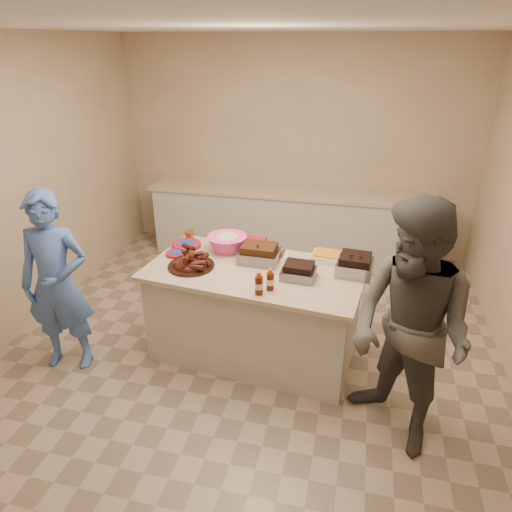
% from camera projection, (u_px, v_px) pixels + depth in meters
% --- Properties ---
extents(room, '(4.50, 5.00, 2.70)m').
position_uv_depth(room, '(248.00, 354.00, 4.19)').
color(room, tan).
rests_on(room, ground).
extents(back_counter, '(3.60, 0.64, 0.90)m').
position_uv_depth(back_counter, '(289.00, 223.00, 5.93)').
color(back_counter, beige).
rests_on(back_counter, ground).
extents(island, '(1.91, 1.15, 0.86)m').
position_uv_depth(island, '(255.00, 352.00, 4.22)').
color(island, beige).
rests_on(island, ground).
extents(rib_platter, '(0.43, 0.43, 0.16)m').
position_uv_depth(rib_platter, '(191.00, 267.00, 3.89)').
color(rib_platter, '#44140C').
rests_on(rib_platter, island).
extents(pulled_pork_tray, '(0.35, 0.27, 0.10)m').
position_uv_depth(pulled_pork_tray, '(259.00, 262.00, 3.98)').
color(pulled_pork_tray, '#47230F').
rests_on(pulled_pork_tray, island).
extents(brisket_tray, '(0.28, 0.24, 0.08)m').
position_uv_depth(brisket_tray, '(298.00, 278.00, 3.71)').
color(brisket_tray, black).
rests_on(brisket_tray, island).
extents(roasting_pan, '(0.31, 0.31, 0.11)m').
position_uv_depth(roasting_pan, '(354.00, 274.00, 3.78)').
color(roasting_pan, gray).
rests_on(roasting_pan, island).
extents(coleslaw_bowl, '(0.40, 0.40, 0.25)m').
position_uv_depth(coleslaw_bowl, '(228.00, 251.00, 4.19)').
color(coleslaw_bowl, '#FF46A3').
rests_on(coleslaw_bowl, island).
extents(sausage_plate, '(0.35, 0.35, 0.05)m').
position_uv_depth(sausage_plate, '(271.00, 256.00, 4.09)').
color(sausage_plate, silver).
rests_on(sausage_plate, island).
extents(mac_cheese_dish, '(0.32, 0.25, 0.08)m').
position_uv_depth(mac_cheese_dish, '(329.00, 260.00, 4.00)').
color(mac_cheese_dish, orange).
rests_on(mac_cheese_dish, island).
extents(bbq_bottle_a, '(0.07, 0.07, 0.18)m').
position_uv_depth(bbq_bottle_a, '(270.00, 289.00, 3.54)').
color(bbq_bottle_a, '#461405').
rests_on(bbq_bottle_a, island).
extents(bbq_bottle_b, '(0.07, 0.07, 0.18)m').
position_uv_depth(bbq_bottle_b, '(259.00, 294.00, 3.48)').
color(bbq_bottle_b, '#461405').
rests_on(bbq_bottle_b, island).
extents(mustard_bottle, '(0.04, 0.04, 0.11)m').
position_uv_depth(mustard_bottle, '(250.00, 264.00, 3.94)').
color(mustard_bottle, yellow).
rests_on(mustard_bottle, island).
extents(sauce_bowl, '(0.13, 0.05, 0.12)m').
position_uv_depth(sauce_bowl, '(259.00, 264.00, 3.95)').
color(sauce_bowl, silver).
rests_on(sauce_bowl, island).
extents(plate_stack_large, '(0.30, 0.30, 0.03)m').
position_uv_depth(plate_stack_large, '(187.00, 246.00, 4.28)').
color(plate_stack_large, '#A10F1F').
rests_on(plate_stack_large, island).
extents(plate_stack_small, '(0.21, 0.21, 0.03)m').
position_uv_depth(plate_stack_small, '(177.00, 255.00, 4.11)').
color(plate_stack_small, '#A10F1F').
rests_on(plate_stack_small, island).
extents(plastic_cup, '(0.11, 0.10, 0.10)m').
position_uv_depth(plastic_cup, '(190.00, 240.00, 4.42)').
color(plastic_cup, brown).
rests_on(plastic_cup, island).
extents(basket_stack, '(0.21, 0.16, 0.10)m').
position_uv_depth(basket_stack, '(254.00, 249.00, 4.22)').
color(basket_stack, '#A10F1F').
rests_on(basket_stack, island).
extents(guest_blue, '(0.87, 1.67, 0.38)m').
position_uv_depth(guest_blue, '(73.00, 361.00, 4.10)').
color(guest_blue, '#476FC2').
rests_on(guest_blue, ground).
extents(guest_gray, '(1.90, 1.86, 0.68)m').
position_uv_depth(guest_gray, '(392.00, 433.00, 3.35)').
color(guest_gray, '#534F4B').
rests_on(guest_gray, ground).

